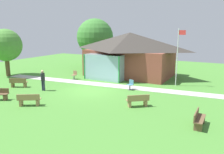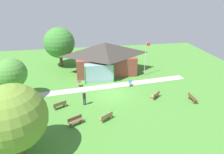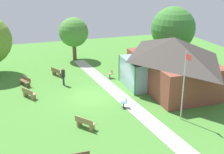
% 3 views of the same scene
% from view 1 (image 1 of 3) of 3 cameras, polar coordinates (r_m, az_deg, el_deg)
% --- Properties ---
extents(ground_plane, '(44.00, 44.00, 0.00)m').
position_cam_1_polar(ground_plane, '(18.96, -5.13, -3.53)').
color(ground_plane, '#478433').
extents(pavilion, '(9.83, 7.19, 4.70)m').
position_cam_1_polar(pavilion, '(24.86, 4.21, 5.94)').
color(pavilion, brown).
rests_on(pavilion, ground_plane).
extents(footpath, '(22.09, 3.56, 0.03)m').
position_cam_1_polar(footpath, '(20.85, -1.60, -2.01)').
color(footpath, '#BCB7B2').
rests_on(footpath, ground_plane).
extents(flagpole, '(0.64, 0.08, 5.11)m').
position_cam_1_polar(flagpole, '(20.91, 16.21, 5.42)').
color(flagpole, silver).
rests_on(flagpole, ground_plane).
extents(bench_lawn_far_right, '(0.45, 1.50, 0.84)m').
position_cam_1_polar(bench_lawn_far_right, '(12.95, 20.98, -9.92)').
color(bench_lawn_far_right, brown).
rests_on(bench_lawn_far_right, ground_plane).
extents(bench_mid_right, '(1.44, 1.28, 0.84)m').
position_cam_1_polar(bench_mid_right, '(15.17, 6.50, -5.96)').
color(bench_mid_right, '#9E7A51').
rests_on(bench_mid_right, ground_plane).
extents(bench_front_center, '(1.51, 1.17, 0.84)m').
position_cam_1_polar(bench_front_center, '(16.21, -20.15, -5.47)').
color(bench_front_center, '#9E7A51').
rests_on(bench_front_center, ground_plane).
extents(bench_mid_left, '(1.54, 1.07, 0.84)m').
position_cam_1_polar(bench_mid_left, '(21.62, -22.46, -1.37)').
color(bench_mid_left, olive).
rests_on(bench_mid_left, ground_plane).
extents(patio_chair_west, '(0.44, 0.44, 0.86)m').
position_cam_1_polar(patio_chair_west, '(23.54, -9.44, 0.46)').
color(patio_chair_west, '#8C6B4C').
rests_on(patio_chair_west, ground_plane).
extents(patio_chair_lawn_spare, '(0.53, 0.53, 0.86)m').
position_cam_1_polar(patio_chair_lawn_spare, '(19.24, 4.65, -2.01)').
color(patio_chair_lawn_spare, teal).
rests_on(patio_chair_lawn_spare, ground_plane).
extents(visitor_strolling_lawn, '(0.34, 0.34, 1.74)m').
position_cam_1_polar(visitor_strolling_lawn, '(19.62, -17.00, -0.41)').
color(visitor_strolling_lawn, '#2D3347').
rests_on(visitor_strolling_lawn, ground_plane).
extents(tree_behind_pavilion_left, '(4.98, 4.98, 6.47)m').
position_cam_1_polar(tree_behind_pavilion_left, '(31.56, -4.30, 9.98)').
color(tree_behind_pavilion_left, brown).
rests_on(tree_behind_pavilion_left, ground_plane).
extents(tree_west_hedge, '(3.45, 3.45, 5.09)m').
position_cam_1_polar(tree_west_hedge, '(27.06, -25.20, 7.22)').
color(tree_west_hedge, brown).
rests_on(tree_west_hedge, ground_plane).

